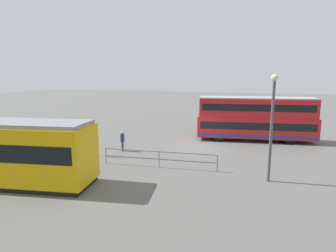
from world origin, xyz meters
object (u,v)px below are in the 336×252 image
object	(u,v)px
info_sign	(87,133)
street_lamp	(272,119)
double_decker_bus	(255,119)
pedestrian_near_railing	(122,140)

from	to	relation	value
info_sign	street_lamp	bearing A→B (deg)	174.37
info_sign	street_lamp	distance (m)	12.73
double_decker_bus	pedestrian_near_railing	distance (m)	12.09
pedestrian_near_railing	double_decker_bus	bearing A→B (deg)	-143.72
double_decker_bus	pedestrian_near_railing	bearing A→B (deg)	36.28
street_lamp	info_sign	bearing A→B (deg)	-5.63
pedestrian_near_railing	info_sign	world-z (taller)	info_sign
double_decker_bus	info_sign	size ratio (longest dim) A/B	4.18
double_decker_bus	street_lamp	world-z (taller)	street_lamp
pedestrian_near_railing	info_sign	xyz separation A→B (m)	(1.79, 2.08, 0.84)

